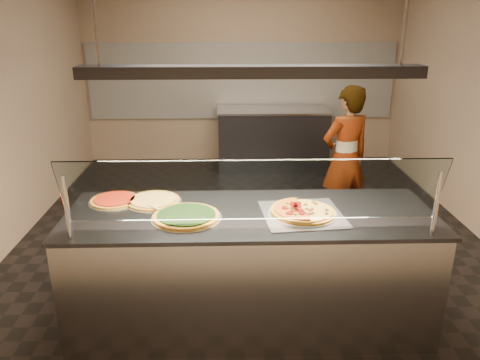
{
  "coord_description": "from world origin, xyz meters",
  "views": [
    {
      "loc": [
        -0.25,
        -4.61,
        2.31
      ],
      "look_at": [
        -0.15,
        -0.98,
        1.02
      ],
      "focal_mm": 35.0,
      "sensor_mm": 36.0,
      "label": 1
    }
  ],
  "objects_px": {
    "serving_counter": "(250,268)",
    "heat_lamp_housing": "(251,72)",
    "pizza_spinach": "(186,216)",
    "prep_table": "(272,138)",
    "perforated_tray": "(303,214)",
    "pizza_tomato": "(115,200)",
    "half_pizza_pepperoni": "(287,210)",
    "pizza_spatula": "(162,208)",
    "sneeze_guard": "(253,192)",
    "worker": "(345,158)",
    "pizza_cheese": "(153,200)",
    "half_pizza_sausage": "(318,211)"
  },
  "relations": [
    {
      "from": "serving_counter",
      "to": "heat_lamp_housing",
      "type": "xyz_separation_m",
      "value": [
        0.0,
        0.0,
        1.48
      ]
    },
    {
      "from": "pizza_spinach",
      "to": "prep_table",
      "type": "distance_m",
      "value": 4.23
    },
    {
      "from": "perforated_tray",
      "to": "prep_table",
      "type": "relative_size",
      "value": 0.36
    },
    {
      "from": "pizza_spinach",
      "to": "pizza_tomato",
      "type": "distance_m",
      "value": 0.67
    },
    {
      "from": "half_pizza_pepperoni",
      "to": "pizza_spatula",
      "type": "height_order",
      "value": "half_pizza_pepperoni"
    },
    {
      "from": "sneeze_guard",
      "to": "half_pizza_pepperoni",
      "type": "bearing_deg",
      "value": 47.85
    },
    {
      "from": "perforated_tray",
      "to": "worker",
      "type": "xyz_separation_m",
      "value": [
        0.76,
        1.8,
        -0.13
      ]
    },
    {
      "from": "sneeze_guard",
      "to": "pizza_cheese",
      "type": "xyz_separation_m",
      "value": [
        -0.74,
        0.57,
        -0.28
      ]
    },
    {
      "from": "half_pizza_pepperoni",
      "to": "worker",
      "type": "height_order",
      "value": "worker"
    },
    {
      "from": "worker",
      "to": "prep_table",
      "type": "bearing_deg",
      "value": -97.35
    },
    {
      "from": "half_pizza_pepperoni",
      "to": "heat_lamp_housing",
      "type": "relative_size",
      "value": 0.21
    },
    {
      "from": "worker",
      "to": "pizza_spinach",
      "type": "bearing_deg",
      "value": 26.8
    },
    {
      "from": "serving_counter",
      "to": "half_pizza_sausage",
      "type": "distance_m",
      "value": 0.7
    },
    {
      "from": "sneeze_guard",
      "to": "pizza_tomato",
      "type": "height_order",
      "value": "sneeze_guard"
    },
    {
      "from": "serving_counter",
      "to": "half_pizza_pepperoni",
      "type": "xyz_separation_m",
      "value": [
        0.27,
        -0.05,
        0.5
      ]
    },
    {
      "from": "perforated_tray",
      "to": "worker",
      "type": "relative_size",
      "value": 0.38
    },
    {
      "from": "prep_table",
      "to": "worker",
      "type": "relative_size",
      "value": 1.07
    },
    {
      "from": "pizza_tomato",
      "to": "pizza_spatula",
      "type": "distance_m",
      "value": 0.45
    },
    {
      "from": "sneeze_guard",
      "to": "prep_table",
      "type": "height_order",
      "value": "sneeze_guard"
    },
    {
      "from": "sneeze_guard",
      "to": "half_pizza_sausage",
      "type": "distance_m",
      "value": 0.63
    },
    {
      "from": "half_pizza_pepperoni",
      "to": "half_pizza_sausage",
      "type": "distance_m",
      "value": 0.23
    },
    {
      "from": "pizza_spinach",
      "to": "pizza_spatula",
      "type": "height_order",
      "value": "pizza_spatula"
    },
    {
      "from": "pizza_tomato",
      "to": "worker",
      "type": "height_order",
      "value": "worker"
    },
    {
      "from": "pizza_tomato",
      "to": "prep_table",
      "type": "height_order",
      "value": "pizza_tomato"
    },
    {
      "from": "half_pizza_sausage",
      "to": "heat_lamp_housing",
      "type": "bearing_deg",
      "value": 174.37
    },
    {
      "from": "half_pizza_sausage",
      "to": "pizza_tomato",
      "type": "height_order",
      "value": "half_pizza_sausage"
    },
    {
      "from": "serving_counter",
      "to": "half_pizza_pepperoni",
      "type": "relative_size",
      "value": 5.54
    },
    {
      "from": "sneeze_guard",
      "to": "pizza_cheese",
      "type": "distance_m",
      "value": 0.98
    },
    {
      "from": "serving_counter",
      "to": "pizza_spinach",
      "type": "relative_size",
      "value": 5.33
    },
    {
      "from": "half_pizza_pepperoni",
      "to": "prep_table",
      "type": "bearing_deg",
      "value": 85.93
    },
    {
      "from": "worker",
      "to": "pizza_tomato",
      "type": "bearing_deg",
      "value": 12.38
    },
    {
      "from": "pizza_spinach",
      "to": "pizza_cheese",
      "type": "relative_size",
      "value": 1.17
    },
    {
      "from": "sneeze_guard",
      "to": "worker",
      "type": "relative_size",
      "value": 1.54
    },
    {
      "from": "sneeze_guard",
      "to": "pizza_spatula",
      "type": "relative_size",
      "value": 8.77
    },
    {
      "from": "sneeze_guard",
      "to": "pizza_spinach",
      "type": "distance_m",
      "value": 0.6
    },
    {
      "from": "serving_counter",
      "to": "half_pizza_sausage",
      "type": "bearing_deg",
      "value": -5.63
    },
    {
      "from": "half_pizza_pepperoni",
      "to": "pizza_cheese",
      "type": "xyz_separation_m",
      "value": [
        -1.01,
        0.28,
        -0.02
      ]
    },
    {
      "from": "worker",
      "to": "pizza_cheese",
      "type": "bearing_deg",
      "value": 16.86
    },
    {
      "from": "pizza_tomato",
      "to": "worker",
      "type": "bearing_deg",
      "value": 34.41
    },
    {
      "from": "perforated_tray",
      "to": "half_pizza_pepperoni",
      "type": "relative_size",
      "value": 1.26
    },
    {
      "from": "half_pizza_pepperoni",
      "to": "prep_table",
      "type": "relative_size",
      "value": 0.28
    },
    {
      "from": "pizza_cheese",
      "to": "pizza_tomato",
      "type": "distance_m",
      "value": 0.31
    },
    {
      "from": "worker",
      "to": "heat_lamp_housing",
      "type": "bearing_deg",
      "value": 34.83
    },
    {
      "from": "perforated_tray",
      "to": "pizza_spinach",
      "type": "distance_m",
      "value": 0.84
    },
    {
      "from": "pizza_spinach",
      "to": "half_pizza_pepperoni",
      "type": "bearing_deg",
      "value": 3.07
    },
    {
      "from": "prep_table",
      "to": "pizza_cheese",
      "type": "bearing_deg",
      "value": -109.03
    },
    {
      "from": "pizza_spatula",
      "to": "heat_lamp_housing",
      "type": "height_order",
      "value": "heat_lamp_housing"
    },
    {
      "from": "worker",
      "to": "pizza_spatula",
      "type": "bearing_deg",
      "value": 21.6
    },
    {
      "from": "pizza_spatula",
      "to": "pizza_cheese",
      "type": "bearing_deg",
      "value": 116.49
    },
    {
      "from": "half_pizza_sausage",
      "to": "pizza_spinach",
      "type": "relative_size",
      "value": 0.96
    }
  ]
}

